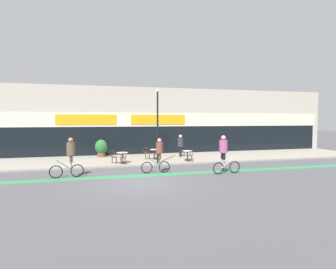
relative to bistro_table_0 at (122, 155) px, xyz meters
name	(u,v)px	position (x,y,z in m)	size (l,w,h in m)	color
ground_plane	(140,183)	(0.47, -5.52, -0.65)	(120.00, 120.00, 0.00)	#4C4C51
sidewalk_slab	(127,160)	(0.47, 1.73, -0.59)	(40.00, 5.50, 0.12)	gray
storefront_facade	(122,121)	(0.47, 6.44, 2.31)	(40.00, 4.06, 5.94)	#B2A899
bike_lane_stripe	(136,176)	(0.47, -3.87, -0.65)	(36.00, 0.70, 0.01)	#2D844C
bistro_table_0	(122,155)	(0.00, 0.00, 0.00)	(0.79, 0.79, 0.73)	black
bistro_table_1	(155,152)	(2.54, 1.36, -0.01)	(0.68, 0.68, 0.73)	black
bistro_table_2	(187,153)	(4.71, -0.05, -0.01)	(0.74, 0.74, 0.72)	black
cafe_chair_0_near	(123,157)	(0.00, -0.63, -0.01)	(0.42, 0.58, 0.90)	#4C3823
cafe_chair_0_side	(113,156)	(-0.63, 0.01, -0.01)	(0.60, 0.45, 0.90)	#4C3823
cafe_chair_1_near	(156,153)	(2.55, 0.73, -0.01)	(0.45, 0.60, 0.90)	#4C3823
cafe_chair_1_side	(147,152)	(1.92, 1.36, -0.01)	(0.59, 0.42, 0.90)	#4C3823
cafe_chair_2_near	(190,155)	(4.70, -0.67, -0.01)	(0.45, 0.60, 0.90)	#4C3823
planter_pot	(101,148)	(-1.42, 3.51, 0.21)	(0.97, 0.97, 1.39)	brown
lamp_post	(158,120)	(2.35, -0.69, 2.41)	(0.26, 0.26, 5.08)	black
cyclist_0	(158,153)	(1.85, -3.32, 0.51)	(1.71, 0.49, 2.02)	black
cyclist_1	(70,154)	(-3.02, -3.36, 0.60)	(1.76, 0.54, 2.15)	black
cyclist_2	(224,151)	(5.44, -4.52, 0.66)	(1.76, 0.56, 2.22)	black
pedestrian_near_end	(180,144)	(4.81, 2.06, 0.52)	(0.51, 0.51, 1.77)	black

